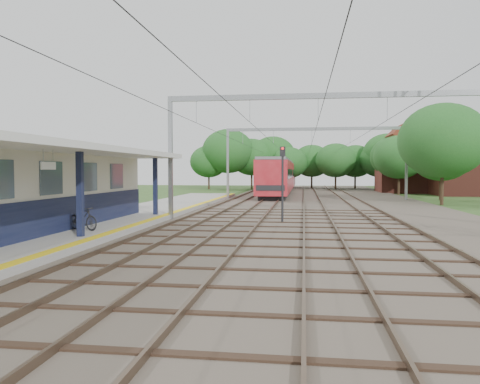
{
  "coord_description": "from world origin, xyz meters",
  "views": [
    {
      "loc": [
        2.47,
        -10.61,
        2.83
      ],
      "look_at": [
        -1.21,
        16.22,
        1.6
      ],
      "focal_mm": 35.0,
      "sensor_mm": 36.0,
      "label": 1
    }
  ],
  "objects": [
    {
      "name": "canopy",
      "position": [
        -7.77,
        6.0,
        3.64
      ],
      "size": [
        6.4,
        20.0,
        3.44
      ],
      "color": "#111735",
      "rests_on": "platform"
    },
    {
      "name": "tree_band",
      "position": [
        3.84,
        57.12,
        4.92
      ],
      "size": [
        31.72,
        30.88,
        8.82
      ],
      "color": "#382619",
      "rests_on": "ground"
    },
    {
      "name": "house_far",
      "position": [
        16.0,
        52.0,
        3.23
      ],
      "size": [
        8.0,
        6.12,
        8.66
      ],
      "color": "brown",
      "rests_on": "ground"
    },
    {
      "name": "train",
      "position": [
        -0.5,
        49.98,
        2.23
      ],
      "size": [
        3.06,
        38.05,
        4.0
      ],
      "color": "black",
      "rests_on": "ballast_bed"
    },
    {
      "name": "platform",
      "position": [
        -7.5,
        14.0,
        0.17
      ],
      "size": [
        5.0,
        52.0,
        0.35
      ],
      "primitive_type": "cube",
      "color": "gray",
      "rests_on": "ground"
    },
    {
      "name": "bicycle",
      "position": [
        -6.67,
        7.72,
        0.85
      ],
      "size": [
        1.72,
        1.07,
        1.0
      ],
      "primitive_type": "imported",
      "rotation": [
        0.0,
        0.0,
        1.17
      ],
      "color": "black",
      "rests_on": "platform"
    },
    {
      "name": "catenary_system",
      "position": [
        3.39,
        25.28,
        5.51
      ],
      "size": [
        17.22,
        88.0,
        7.0
      ],
      "color": "gray",
      "rests_on": "ground"
    },
    {
      "name": "ballast_bed",
      "position": [
        4.0,
        30.0,
        0.05
      ],
      "size": [
        18.0,
        90.0,
        0.1
      ],
      "primitive_type": "cube",
      "color": "#473D33",
      "rests_on": "ground"
    },
    {
      "name": "signal_post",
      "position": [
        1.35,
        14.02,
        2.53
      ],
      "size": [
        0.29,
        0.26,
        4.1
      ],
      "rotation": [
        0.0,
        0.0,
        -0.04
      ],
      "color": "black",
      "rests_on": "ground"
    },
    {
      "name": "house_near",
      "position": [
        21.0,
        46.0,
        2.99
      ],
      "size": [
        7.0,
        6.12,
        7.89
      ],
      "color": "brown",
      "rests_on": "ground"
    },
    {
      "name": "rail_tracks",
      "position": [
        1.5,
        30.0,
        0.18
      ],
      "size": [
        11.8,
        88.0,
        0.15
      ],
      "color": "brown",
      "rests_on": "ballast_bed"
    },
    {
      "name": "station_building",
      "position": [
        -8.88,
        7.0,
        2.04
      ],
      "size": [
        3.41,
        18.0,
        3.4
      ],
      "color": "beige",
      "rests_on": "platform"
    },
    {
      "name": "ground",
      "position": [
        0.0,
        0.0,
        0.0
      ],
      "size": [
        160.0,
        160.0,
        0.0
      ],
      "primitive_type": "plane",
      "color": "#2D4C1E",
      "rests_on": "ground"
    },
    {
      "name": "yellow_stripe",
      "position": [
        -5.25,
        14.0,
        0.35
      ],
      "size": [
        0.45,
        52.0,
        0.01
      ],
      "primitive_type": "cube",
      "color": "yellow",
      "rests_on": "platform"
    }
  ]
}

